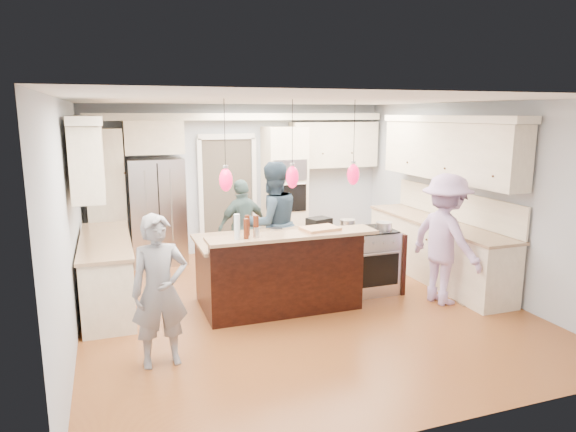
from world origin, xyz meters
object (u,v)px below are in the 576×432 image
(kitchen_island, at_px, (278,270))
(person_far_left, at_px, (272,224))
(person_bar_end, at_px, (160,291))
(island_range, at_px, (368,260))
(refrigerator, at_px, (157,211))

(kitchen_island, distance_m, person_far_left, 0.99)
(kitchen_island, relative_size, person_bar_end, 1.33)
(kitchen_island, height_order, person_far_left, person_far_left)
(kitchen_island, bearing_deg, person_bar_end, -143.87)
(island_range, xyz_separation_m, person_far_left, (-1.20, 0.79, 0.47))
(kitchen_island, xyz_separation_m, person_far_left, (0.20, 0.86, 0.44))
(island_range, bearing_deg, person_far_left, 146.80)
(refrigerator, relative_size, kitchen_island, 0.86)
(kitchen_island, height_order, island_range, kitchen_island)
(kitchen_island, relative_size, person_far_left, 1.14)
(island_range, bearing_deg, person_bar_end, -157.31)
(refrigerator, relative_size, person_far_left, 0.97)
(refrigerator, bearing_deg, kitchen_island, -63.07)
(island_range, relative_size, person_bar_end, 0.58)
(refrigerator, distance_m, island_range, 3.71)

